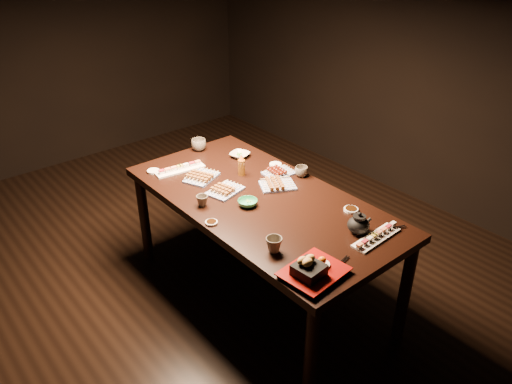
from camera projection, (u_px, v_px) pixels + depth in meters
ground at (220, 271)px, 3.63m from camera, size 5.00×5.00×0.00m
dining_table at (261, 248)px, 3.24m from camera, size 0.95×1.82×0.75m
sushi_platter_near at (377, 236)px, 2.66m from camera, size 0.33×0.11×0.04m
sushi_platter_far at (180, 168)px, 3.37m from camera, size 0.35×0.14×0.04m
yakitori_plate_center at (225, 188)px, 3.10m from camera, size 0.25×0.20×0.05m
yakitori_plate_right at (278, 183)px, 3.17m from camera, size 0.27×0.24×0.06m
yakitori_plate_left at (201, 175)px, 3.26m from camera, size 0.27×0.23×0.06m
tsukune_plate at (279, 171)px, 3.32m from camera, size 0.21×0.16×0.05m
edamame_bowl_green at (248, 203)px, 2.97m from camera, size 0.14×0.14×0.04m
edamame_bowl_cream at (240, 155)px, 3.55m from camera, size 0.17×0.17×0.03m
tempura_tray at (314, 265)px, 2.38m from camera, size 0.32×0.27×0.11m
teacup_near_left at (274, 245)px, 2.56m from camera, size 0.12×0.12×0.08m
teacup_mid_right at (301, 171)px, 3.29m from camera, size 0.10×0.10×0.07m
teacup_far_left at (202, 201)px, 2.96m from camera, size 0.09×0.09×0.07m
teacup_far_right at (199, 145)px, 3.64m from camera, size 0.11×0.11×0.09m
teapot at (359, 223)px, 2.70m from camera, size 0.18×0.18×0.12m
condiment_bottle at (241, 165)px, 3.29m from camera, size 0.06×0.06×0.15m
sauce_dish_west at (211, 222)px, 2.80m from camera, size 0.07×0.07×0.01m
sauce_dish_east at (275, 165)px, 3.44m from camera, size 0.10×0.10×0.01m
sauce_dish_se at (351, 210)px, 2.92m from camera, size 0.10×0.10×0.01m
sauce_dish_nw at (153, 171)px, 3.35m from camera, size 0.10×0.10×0.01m
chopsticks_near at (336, 268)px, 2.45m from camera, size 0.23×0.07×0.01m
chopsticks_se at (386, 230)px, 2.74m from camera, size 0.24×0.12×0.01m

